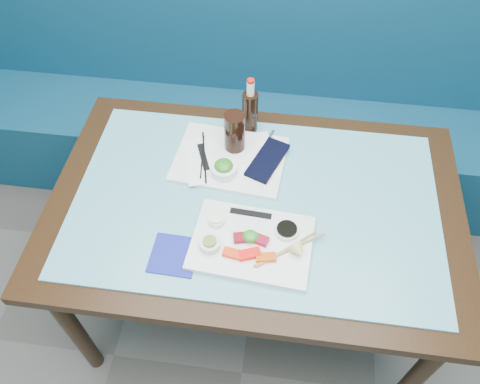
# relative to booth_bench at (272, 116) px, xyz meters

# --- Properties ---
(booth_bench) EXTENTS (3.00, 0.56, 1.17)m
(booth_bench) POSITION_rel_booth_bench_xyz_m (0.00, 0.00, 0.00)
(booth_bench) COLOR navy
(booth_bench) RESTS_ON ground
(dining_table) EXTENTS (1.40, 0.90, 0.75)m
(dining_table) POSITION_rel_booth_bench_xyz_m (0.00, -0.84, 0.29)
(dining_table) COLOR black
(dining_table) RESTS_ON ground
(glass_top) EXTENTS (1.22, 0.76, 0.01)m
(glass_top) POSITION_rel_booth_bench_xyz_m (0.00, -0.84, 0.38)
(glass_top) COLOR #5AA6B5
(glass_top) RESTS_ON dining_table
(sashimi_plate) EXTENTS (0.39, 0.29, 0.02)m
(sashimi_plate) POSITION_rel_booth_bench_xyz_m (0.01, -1.01, 0.39)
(sashimi_plate) COLOR white
(sashimi_plate) RESTS_ON glass_top
(salmon_left) EXTENTS (0.07, 0.04, 0.02)m
(salmon_left) POSITION_rel_booth_bench_xyz_m (-0.04, -1.07, 0.41)
(salmon_left) COLOR #FE360A
(salmon_left) RESTS_ON sashimi_plate
(salmon_mid) EXTENTS (0.07, 0.05, 0.02)m
(salmon_mid) POSITION_rel_booth_bench_xyz_m (0.01, -1.06, 0.41)
(salmon_mid) COLOR #FF0F0A
(salmon_mid) RESTS_ON sashimi_plate
(salmon_right) EXTENTS (0.07, 0.04, 0.01)m
(salmon_right) POSITION_rel_booth_bench_xyz_m (0.06, -1.07, 0.41)
(salmon_right) COLOR #E04608
(salmon_right) RESTS_ON sashimi_plate
(tuna_left) EXTENTS (0.06, 0.04, 0.02)m
(tuna_left) POSITION_rel_booth_bench_xyz_m (-0.02, -1.01, 0.41)
(tuna_left) COLOR maroon
(tuna_left) RESTS_ON sashimi_plate
(tuna_right) EXTENTS (0.06, 0.05, 0.02)m
(tuna_right) POSITION_rel_booth_bench_xyz_m (0.03, -1.01, 0.41)
(tuna_right) COLOR maroon
(tuna_right) RESTS_ON sashimi_plate
(seaweed_garnish) EXTENTS (0.06, 0.06, 0.03)m
(seaweed_garnish) POSITION_rel_booth_bench_xyz_m (0.00, -1.00, 0.42)
(seaweed_garnish) COLOR #2A8A20
(seaweed_garnish) RESTS_ON sashimi_plate
(ramekin_wasabi) EXTENTS (0.08, 0.08, 0.03)m
(ramekin_wasabi) POSITION_rel_booth_bench_xyz_m (-0.12, -1.05, 0.42)
(ramekin_wasabi) COLOR silver
(ramekin_wasabi) RESTS_ON sashimi_plate
(wasabi_fill) EXTENTS (0.04, 0.04, 0.01)m
(wasabi_fill) POSITION_rel_booth_bench_xyz_m (-0.12, -1.05, 0.43)
(wasabi_fill) COLOR olive
(wasabi_fill) RESTS_ON ramekin_wasabi
(ramekin_ginger) EXTENTS (0.05, 0.05, 0.02)m
(ramekin_ginger) POSITION_rel_booth_bench_xyz_m (-0.11, -0.96, 0.41)
(ramekin_ginger) COLOR white
(ramekin_ginger) RESTS_ON sashimi_plate
(ginger_fill) EXTENTS (0.05, 0.05, 0.01)m
(ginger_fill) POSITION_rel_booth_bench_xyz_m (-0.11, -0.96, 0.43)
(ginger_fill) COLOR white
(ginger_fill) RESTS_ON ramekin_ginger
(soy_dish) EXTENTS (0.10, 0.10, 0.02)m
(soy_dish) POSITION_rel_booth_bench_xyz_m (0.11, -0.96, 0.41)
(soy_dish) COLOR white
(soy_dish) RESTS_ON sashimi_plate
(soy_fill) EXTENTS (0.08, 0.08, 0.01)m
(soy_fill) POSITION_rel_booth_bench_xyz_m (0.11, -0.96, 0.42)
(soy_fill) COLOR black
(soy_fill) RESTS_ON soy_dish
(lemon_wedge) EXTENTS (0.06, 0.06, 0.05)m
(lemon_wedge) POSITION_rel_booth_bench_xyz_m (0.15, -1.04, 0.43)
(lemon_wedge) COLOR #F6E074
(lemon_wedge) RESTS_ON sashimi_plate
(chopstick_sleeve) EXTENTS (0.14, 0.03, 0.00)m
(chopstick_sleeve) POSITION_rel_booth_bench_xyz_m (-0.01, -0.91, 0.40)
(chopstick_sleeve) COLOR black
(chopstick_sleeve) RESTS_ON sashimi_plate
(wooden_chopstick_a) EXTENTS (0.18, 0.15, 0.01)m
(wooden_chopstick_a) POSITION_rel_booth_bench_xyz_m (0.12, -1.03, 0.41)
(wooden_chopstick_a) COLOR #A27C4C
(wooden_chopstick_a) RESTS_ON sashimi_plate
(wooden_chopstick_b) EXTENTS (0.21, 0.15, 0.01)m
(wooden_chopstick_b) POSITION_rel_booth_bench_xyz_m (0.13, -1.03, 0.41)
(wooden_chopstick_b) COLOR #A2804C
(wooden_chopstick_b) RESTS_ON sashimi_plate
(serving_tray) EXTENTS (0.41, 0.32, 0.01)m
(serving_tray) POSITION_rel_booth_bench_xyz_m (-0.11, -0.67, 0.39)
(serving_tray) COLOR white
(serving_tray) RESTS_ON glass_top
(paper_placemat) EXTENTS (0.36, 0.30, 0.00)m
(paper_placemat) POSITION_rel_booth_bench_xyz_m (-0.11, -0.67, 0.40)
(paper_placemat) COLOR white
(paper_placemat) RESTS_ON serving_tray
(seaweed_bowl) EXTENTS (0.10, 0.10, 0.04)m
(seaweed_bowl) POSITION_rel_booth_bench_xyz_m (-0.12, -0.75, 0.42)
(seaweed_bowl) COLOR white
(seaweed_bowl) RESTS_ON serving_tray
(seaweed_salad) EXTENTS (0.08, 0.08, 0.03)m
(seaweed_salad) POSITION_rel_booth_bench_xyz_m (-0.12, -0.75, 0.44)
(seaweed_salad) COLOR #2B761B
(seaweed_salad) RESTS_ON seaweed_bowl
(cola_glass) EXTENTS (0.09, 0.09, 0.15)m
(cola_glass) POSITION_rel_booth_bench_xyz_m (-0.10, -0.62, 0.47)
(cola_glass) COLOR black
(cola_glass) RESTS_ON serving_tray
(navy_pouch) EXTENTS (0.15, 0.22, 0.02)m
(navy_pouch) POSITION_rel_booth_bench_xyz_m (0.02, -0.67, 0.41)
(navy_pouch) COLOR black
(navy_pouch) RESTS_ON serving_tray
(fork) EXTENTS (0.04, 0.09, 0.01)m
(fork) POSITION_rel_booth_bench_xyz_m (0.02, -0.57, 0.40)
(fork) COLOR white
(fork) RESTS_ON serving_tray
(black_chopstick_a) EXTENTS (0.03, 0.20, 0.01)m
(black_chopstick_a) POSITION_rel_booth_bench_xyz_m (-0.21, -0.68, 0.40)
(black_chopstick_a) COLOR black
(black_chopstick_a) RESTS_ON serving_tray
(black_chopstick_b) EXTENTS (0.06, 0.24, 0.01)m
(black_chopstick_b) POSITION_rel_booth_bench_xyz_m (-0.20, -0.68, 0.40)
(black_chopstick_b) COLOR black
(black_chopstick_b) RESTS_ON serving_tray
(tray_sleeve) EXTENTS (0.07, 0.13, 0.00)m
(tray_sleeve) POSITION_rel_booth_bench_xyz_m (-0.21, -0.68, 0.40)
(tray_sleeve) COLOR black
(tray_sleeve) RESTS_ON serving_tray
(cola_bottle_body) EXTENTS (0.07, 0.07, 0.17)m
(cola_bottle_body) POSITION_rel_booth_bench_xyz_m (-0.06, -0.50, 0.47)
(cola_bottle_body) COLOR black
(cola_bottle_body) RESTS_ON glass_top
(cola_bottle_neck) EXTENTS (0.04, 0.04, 0.05)m
(cola_bottle_neck) POSITION_rel_booth_bench_xyz_m (-0.06, -0.50, 0.58)
(cola_bottle_neck) COLOR white
(cola_bottle_neck) RESTS_ON cola_bottle_body
(cola_bottle_cap) EXTENTS (0.03, 0.03, 0.01)m
(cola_bottle_cap) POSITION_rel_booth_bench_xyz_m (-0.06, -0.50, 0.61)
(cola_bottle_cap) COLOR red
(cola_bottle_cap) RESTS_ON cola_bottle_neck
(blue_napkin) EXTENTS (0.15, 0.15, 0.01)m
(blue_napkin) POSITION_rel_booth_bench_xyz_m (-0.23, -1.08, 0.39)
(blue_napkin) COLOR navy
(blue_napkin) RESTS_ON glass_top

